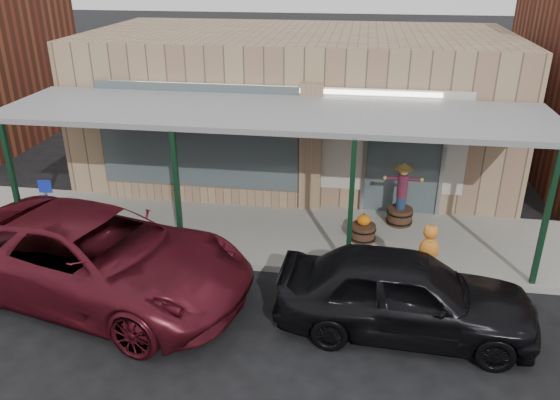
# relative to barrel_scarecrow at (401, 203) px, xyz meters

# --- Properties ---
(ground) EXTENTS (120.00, 120.00, 0.00)m
(ground) POSITION_rel_barrel_scarecrow_xyz_m (-2.98, -4.47, -0.69)
(ground) COLOR black
(ground) RESTS_ON ground
(sidewalk) EXTENTS (40.00, 3.20, 0.15)m
(sidewalk) POSITION_rel_barrel_scarecrow_xyz_m (-2.98, -0.87, -0.61)
(sidewalk) COLOR gray
(sidewalk) RESTS_ON ground
(storefront) EXTENTS (12.00, 6.25, 4.20)m
(storefront) POSITION_rel_barrel_scarecrow_xyz_m (-2.98, 3.69, 1.41)
(storefront) COLOR #9A805E
(storefront) RESTS_ON ground
(awning) EXTENTS (12.00, 3.00, 3.04)m
(awning) POSITION_rel_barrel_scarecrow_xyz_m (-2.98, -0.91, 2.32)
(awning) COLOR slate
(awning) RESTS_ON ground
(block_buildings_near) EXTENTS (61.00, 8.00, 8.00)m
(block_buildings_near) POSITION_rel_barrel_scarecrow_xyz_m (-0.97, 4.73, 3.08)
(block_buildings_near) COLOR brown
(block_buildings_near) RESTS_ON ground
(barrel_scarecrow) EXTENTS (0.95, 0.75, 1.59)m
(barrel_scarecrow) POSITION_rel_barrel_scarecrow_xyz_m (0.00, 0.00, 0.00)
(barrel_scarecrow) COLOR #4C2D1E
(barrel_scarecrow) RESTS_ON sidewalk
(barrel_pumpkin) EXTENTS (0.68, 0.68, 0.68)m
(barrel_pumpkin) POSITION_rel_barrel_scarecrow_xyz_m (-0.88, -0.99, -0.30)
(barrel_pumpkin) COLOR #4C2D1E
(barrel_pumpkin) RESTS_ON sidewalk
(handicap_sign) EXTENTS (0.30, 0.05, 1.46)m
(handicap_sign) POSITION_rel_barrel_scarecrow_xyz_m (-7.98, -1.99, 0.41)
(handicap_sign) COLOR gray
(handicap_sign) RESTS_ON sidewalk
(parked_sedan) EXTENTS (4.58, 2.14, 1.67)m
(parked_sedan) POSITION_rel_barrel_scarecrow_xyz_m (-0.14, -4.04, 0.08)
(parked_sedan) COLOR black
(parked_sedan) RESTS_ON ground
(car_maroon) EXTENTS (6.66, 4.19, 1.71)m
(car_maroon) POSITION_rel_barrel_scarecrow_xyz_m (-5.97, -3.79, 0.17)
(car_maroon) COLOR #52101A
(car_maroon) RESTS_ON ground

